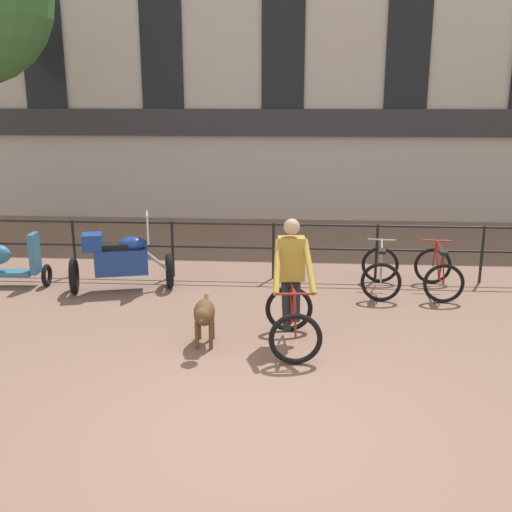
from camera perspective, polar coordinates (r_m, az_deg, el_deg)
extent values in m
plane|color=#7A5B4C|center=(6.36, -0.34, -16.02)|extent=(60.00, 60.00, 0.00)
cylinder|color=black|center=(11.75, -16.93, 0.78)|extent=(0.05, 0.05, 1.05)
cylinder|color=black|center=(11.22, -7.94, 0.65)|extent=(0.05, 0.05, 1.05)
cylinder|color=black|center=(10.99, 1.67, 0.49)|extent=(0.05, 0.05, 1.05)
cylinder|color=black|center=(11.08, 11.40, 0.31)|extent=(0.05, 0.05, 1.05)
cylinder|color=black|center=(11.48, 20.72, 0.14)|extent=(0.05, 0.05, 1.05)
cylinder|color=black|center=(10.88, 1.69, 3.02)|extent=(15.00, 0.04, 0.04)
cylinder|color=black|center=(10.98, 1.67, 0.76)|extent=(15.00, 0.04, 0.04)
cube|color=beige|center=(16.47, 2.63, 18.40)|extent=(18.00, 0.60, 8.52)
cube|color=#333338|center=(16.09, 2.53, 12.57)|extent=(17.10, 0.12, 0.70)
cube|color=black|center=(17.50, -19.71, 18.79)|extent=(1.10, 0.06, 4.77)
cube|color=black|center=(16.55, -9.03, 19.70)|extent=(1.10, 0.06, 4.77)
cube|color=black|center=(16.17, 2.62, 19.98)|extent=(1.10, 0.06, 4.77)
cube|color=black|center=(16.40, 14.38, 19.49)|extent=(1.10, 0.06, 4.77)
torus|color=black|center=(7.56, 3.79, -7.89)|extent=(0.68, 0.13, 0.68)
torus|color=black|center=(8.58, 3.16, -5.04)|extent=(0.68, 0.13, 0.68)
cylinder|color=maroon|center=(7.87, 3.55, -5.08)|extent=(0.08, 0.49, 0.60)
cylinder|color=maroon|center=(8.19, 3.36, -4.52)|extent=(0.06, 0.23, 0.52)
cylinder|color=maroon|center=(7.88, 3.52, -3.10)|extent=(0.10, 0.66, 0.10)
cylinder|color=maroon|center=(8.39, 3.27, -5.72)|extent=(0.07, 0.44, 0.08)
cylinder|color=maroon|center=(8.39, 3.25, -3.85)|extent=(0.05, 0.27, 0.47)
cylinder|color=maroon|center=(7.56, 3.76, -5.76)|extent=(0.05, 0.23, 0.54)
cylinder|color=maroon|center=(7.56, 3.73, -3.63)|extent=(0.48, 0.08, 0.03)
cube|color=black|center=(8.20, 3.34, -2.47)|extent=(0.14, 0.25, 0.05)
cube|color=#AD8933|center=(8.11, 3.37, -0.25)|extent=(0.38, 0.25, 0.60)
sphere|color=tan|center=(8.00, 3.42, 2.79)|extent=(0.22, 0.22, 0.22)
cylinder|color=#AD8933|center=(7.78, 2.02, -0.99)|extent=(0.08, 0.71, 0.60)
cylinder|color=#AD8933|center=(7.81, 5.09, -0.97)|extent=(0.21, 0.72, 0.60)
cylinder|color=black|center=(8.20, 2.87, -4.69)|extent=(0.17, 0.32, 0.69)
cylinder|color=black|center=(8.19, 3.86, -4.29)|extent=(0.11, 0.30, 0.58)
ellipsoid|color=brown|center=(8.13, -4.94, -5.36)|extent=(0.33, 0.56, 0.34)
cylinder|color=brown|center=(7.92, -5.06, -5.74)|extent=(0.20, 0.19, 0.19)
sphere|color=brown|center=(7.73, -5.17, -5.73)|extent=(0.21, 0.21, 0.21)
cone|color=brown|center=(7.65, -5.22, -6.09)|extent=(0.12, 0.13, 0.12)
cylinder|color=brown|center=(8.41, -4.78, -4.16)|extent=(0.07, 0.19, 0.12)
cylinder|color=brown|center=(8.07, -5.65, -7.53)|extent=(0.06, 0.06, 0.39)
cylinder|color=brown|center=(8.06, -4.32, -7.54)|extent=(0.06, 0.06, 0.39)
cylinder|color=brown|center=(8.39, -5.44, -6.63)|extent=(0.06, 0.06, 0.39)
cylinder|color=brown|center=(8.38, -4.17, -6.63)|extent=(0.06, 0.06, 0.39)
torus|color=black|center=(10.61, -8.24, -1.41)|extent=(0.27, 0.63, 0.62)
torus|color=black|center=(10.67, -16.95, -1.82)|extent=(0.27, 0.63, 0.62)
cube|color=navy|center=(10.55, -12.67, -0.47)|extent=(0.96, 0.61, 0.44)
ellipsoid|color=navy|center=(10.47, -11.67, 1.16)|extent=(0.55, 0.43, 0.24)
cube|color=black|center=(10.49, -13.36, 0.92)|extent=(0.62, 0.43, 0.10)
cylinder|color=#B2B2B7|center=(10.55, -9.39, -0.50)|extent=(0.45, 0.17, 0.41)
cube|color=silver|center=(10.41, -10.28, 2.68)|extent=(0.14, 0.43, 0.50)
cube|color=navy|center=(10.49, -15.33, 1.30)|extent=(0.40, 0.43, 0.28)
torus|color=black|center=(11.02, 11.73, -0.84)|extent=(0.66, 0.14, 0.66)
torus|color=black|center=(10.01, 11.81, -2.46)|extent=(0.66, 0.14, 0.66)
cylinder|color=#9E998E|center=(10.56, 11.83, -0.23)|extent=(0.09, 0.47, 0.58)
cylinder|color=#9E998E|center=(10.27, 11.84, -0.86)|extent=(0.06, 0.22, 0.51)
cylinder|color=#9E998E|center=(10.41, 11.91, 0.95)|extent=(0.11, 0.63, 0.10)
cylinder|color=#9E998E|center=(10.22, 11.79, -2.24)|extent=(0.07, 0.42, 0.07)
cylinder|color=#9E998E|center=(10.06, 11.87, -1.05)|extent=(0.05, 0.25, 0.46)
cylinder|color=#9E998E|center=(10.86, 11.81, 0.32)|extent=(0.05, 0.21, 0.52)
cylinder|color=#9E998E|center=(10.71, 11.89, 1.52)|extent=(0.48, 0.08, 0.03)
cube|color=black|center=(10.11, 11.93, 0.45)|extent=(0.15, 0.25, 0.05)
torus|color=black|center=(11.19, 16.48, -0.91)|extent=(0.66, 0.09, 0.66)
torus|color=black|center=(10.20, 17.44, -2.52)|extent=(0.66, 0.09, 0.66)
cylinder|color=maroon|center=(10.74, 16.93, -0.32)|extent=(0.05, 0.47, 0.58)
cylinder|color=maroon|center=(10.45, 17.21, -0.95)|extent=(0.04, 0.22, 0.51)
cylinder|color=maroon|center=(10.59, 17.12, 0.84)|extent=(0.06, 0.63, 0.10)
cylinder|color=maroon|center=(10.40, 17.23, -2.30)|extent=(0.04, 0.42, 0.07)
cylinder|color=maroon|center=(10.24, 17.43, -1.13)|extent=(0.03, 0.25, 0.46)
cylinder|color=maroon|center=(11.03, 16.66, 0.23)|extent=(0.04, 0.21, 0.52)
cylinder|color=maroon|center=(10.88, 16.84, 1.41)|extent=(0.48, 0.05, 0.03)
cube|color=black|center=(10.29, 17.41, 0.34)|extent=(0.13, 0.25, 0.05)
torus|color=black|center=(11.25, -19.30, -1.75)|extent=(0.10, 0.40, 0.40)
cube|color=teal|center=(11.46, -22.14, -1.51)|extent=(0.69, 0.32, 0.08)
cube|color=teal|center=(11.21, -20.34, 0.23)|extent=(0.12, 0.33, 0.72)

